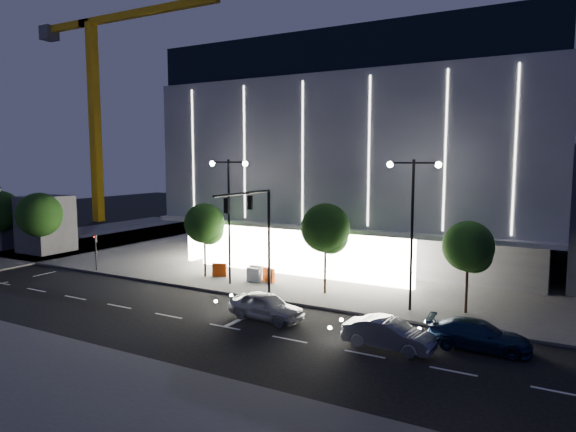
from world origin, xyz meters
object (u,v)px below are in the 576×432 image
Objects in this scene: barrier_b at (257,272)px; car_second at (389,334)px; street_lamp_west at (229,203)px; car_lead at (266,306)px; tree_left at (205,226)px; tower_crane at (98,76)px; ped_signal_far at (96,249)px; tree_mid at (326,231)px; barrier_c at (269,275)px; traffic_mast at (257,224)px; street_lamp_east at (412,212)px; barrier_a at (220,270)px; barrier_d at (254,275)px; tree_right at (469,249)px; car_third at (478,335)px.

car_second is at bearing -33.64° from barrier_b.
barrier_b is at bearing 69.19° from street_lamp_west.
tree_left is at bearing 61.55° from car_lead.
tower_crane is 62.12m from car_second.
tree_mid reaches higher than ped_signal_far.
tree_left is at bearing -30.98° from tower_crane.
barrier_c is (-4.94, 0.87, -3.68)m from tree_mid.
tree_left is (34.95, -20.98, -16.47)m from tower_crane.
tree_left is at bearing 152.16° from traffic_mast.
traffic_mast is 9.43m from street_lamp_east.
tree_left is 11.69m from car_lead.
street_lamp_east is 8.18× the size of barrier_a.
tree_mid reaches higher than barrier_c.
street_lamp_west is 8.18× the size of barrier_c.
traffic_mast reaches higher than barrier_c.
street_lamp_east is at bearing 9.46° from car_second.
tree_left is 5.20× the size of barrier_d.
street_lamp_west is at bearing -171.74° from tree_mid.
barrier_a is at bearing 145.25° from traffic_mast.
ped_signal_far reaches higher than barrier_c.
barrier_a is (0.92, 0.52, -3.38)m from tree_left.
tree_right is 12.02m from car_lead.
traffic_mast is 12.63m from tree_right.
traffic_mast reaches higher than ped_signal_far.
barrier_a is at bearing 143.19° from street_lamp_west.
street_lamp_east is at bearing -45.74° from car_lead.
street_lamp_east is 0.28× the size of tower_crane.
street_lamp_west reaches higher than tree_right.
barrier_d is (-5.91, 0.37, -3.68)m from tree_mid.
street_lamp_east is 8.19m from car_second.
street_lamp_west reaches higher than tree_mid.
tree_mid is at bearing 8.26° from street_lamp_west.
tower_crane is 45.82m from barrier_a.
car_second is 4.27m from car_third.
ped_signal_far is at bearing 80.67° from car_third.
car_third is at bearing -43.37° from street_lamp_east.
traffic_mast is 11.24m from car_second.
traffic_mast is 7.27m from barrier_b.
car_lead is (44.22, -27.31, -19.74)m from tower_crane.
car_third is at bearing -26.71° from tree_mid.
barrier_a is 3.17m from barrier_d.
street_lamp_west is 1.00× the size of street_lamp_east.
street_lamp_east is at bearing -10.66° from barrier_b.
tree_mid reaches higher than car_third.
barrier_c is (14.09, 3.40, -1.24)m from ped_signal_far.
barrier_b is (-5.46, 7.52, -0.12)m from car_lead.
barrier_b is at bearing -27.05° from tower_crane.
barrier_c and barrier_d have the same top height.
street_lamp_east reaches higher than tree_mid.
ped_signal_far is at bearing 178.56° from barrier_a.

